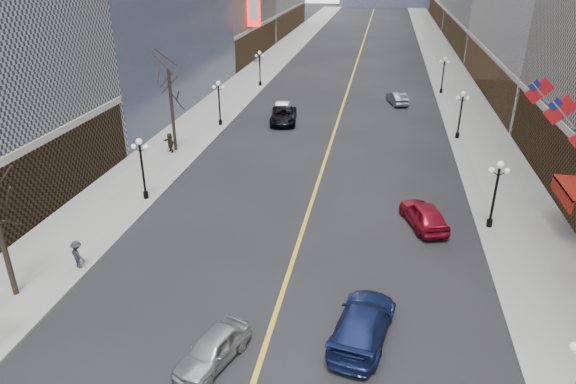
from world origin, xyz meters
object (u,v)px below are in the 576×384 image
at_px(streetlamp_west_2, 219,98).
at_px(car_nb_near, 213,349).
at_px(streetlamp_east_1, 496,187).
at_px(car_nb_mid, 282,108).
at_px(streetlamp_west_1, 142,162).
at_px(car_sb_far, 397,98).
at_px(car_sb_near, 363,323).
at_px(streetlamp_west_3, 260,65).
at_px(streetlamp_east_2, 461,110).
at_px(car_sb_mid, 424,215).
at_px(streetlamp_east_3, 443,71).
at_px(car_nb_far, 283,115).

bearing_deg(streetlamp_west_2, car_nb_near, -73.32).
distance_m(streetlamp_east_1, car_nb_mid, 29.70).
height_order(streetlamp_west_1, car_sb_far, streetlamp_west_1).
bearing_deg(streetlamp_east_1, car_sb_near, -122.15).
bearing_deg(car_nb_near, streetlamp_west_3, 120.07).
bearing_deg(streetlamp_east_2, car_sb_far, 114.81).
distance_m(streetlamp_east_2, car_sb_mid, 18.99).
xyz_separation_m(streetlamp_west_1, car_nb_near, (9.80, -14.71, -2.20)).
height_order(streetlamp_east_2, car_nb_mid, streetlamp_east_2).
bearing_deg(car_nb_near, streetlamp_east_3, 93.90).
distance_m(streetlamp_east_1, streetlamp_west_2, 29.68).
distance_m(car_nb_near, car_sb_near, 6.82).
bearing_deg(car_sb_far, car_sb_near, 71.30).
bearing_deg(streetlamp_west_1, streetlamp_west_2, 90.00).
xyz_separation_m(streetlamp_west_3, car_sb_far, (18.03, -5.95, -2.17)).
bearing_deg(car_nb_mid, streetlamp_east_3, 32.44).
height_order(streetlamp_west_2, car_sb_mid, streetlamp_west_2).
height_order(streetlamp_west_2, car_sb_far, streetlamp_west_2).
bearing_deg(streetlamp_west_3, streetlamp_west_2, -90.00).
bearing_deg(streetlamp_east_3, streetlamp_west_3, 180.00).
xyz_separation_m(car_nb_near, car_nb_far, (-3.60, 34.99, 0.09)).
bearing_deg(car_sb_mid, streetlamp_west_2, -62.22).
xyz_separation_m(car_sb_mid, car_sb_far, (-1.38, 30.45, -0.08)).
relative_size(car_nb_mid, car_sb_near, 0.71).
bearing_deg(streetlamp_west_1, streetlamp_east_1, 0.00).
bearing_deg(car_sb_mid, car_nb_mid, -78.40).
xyz_separation_m(streetlamp_east_2, streetlamp_east_3, (0.00, 18.00, 0.00)).
bearing_deg(streetlamp_east_3, streetlamp_east_2, -90.00).
relative_size(streetlamp_east_2, car_sb_mid, 0.94).
bearing_deg(streetlamp_east_3, streetlamp_west_2, -142.67).
bearing_deg(streetlamp_east_2, car_sb_mid, -102.81).
height_order(streetlamp_east_3, streetlamp_west_1, same).
bearing_deg(streetlamp_west_2, car_sb_mid, -43.47).
bearing_deg(streetlamp_east_1, car_nb_near, -133.18).
xyz_separation_m(streetlamp_east_1, streetlamp_west_2, (-23.60, 18.00, 0.00)).
height_order(car_nb_far, car_sb_far, car_nb_far).
xyz_separation_m(streetlamp_east_2, car_sb_near, (-7.54, -30.00, -2.08)).
height_order(streetlamp_east_2, streetlamp_west_1, same).
bearing_deg(car_sb_near, streetlamp_east_1, -111.83).
xyz_separation_m(streetlamp_west_3, car_sb_mid, (19.41, -36.40, -2.08)).
distance_m(streetlamp_east_1, streetlamp_west_1, 23.60).
distance_m(streetlamp_east_3, car_sb_near, 48.63).
bearing_deg(car_nb_mid, car_nb_near, -85.82).
relative_size(streetlamp_west_3, car_sb_mid, 0.94).
relative_size(car_nb_mid, car_nb_far, 0.70).
distance_m(streetlamp_east_3, car_sb_far, 8.44).
bearing_deg(streetlamp_west_3, streetlamp_west_1, -90.00).
relative_size(streetlamp_east_3, car_nb_mid, 1.12).
distance_m(streetlamp_west_1, car_nb_mid, 24.15).
bearing_deg(car_sb_mid, car_nb_far, -76.19).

